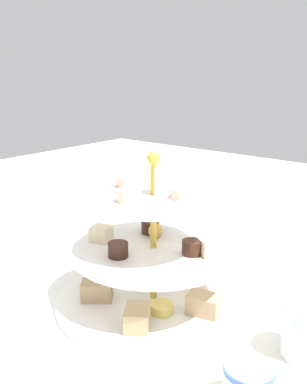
% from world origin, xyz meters
% --- Properties ---
extents(ground_plane, '(2.40, 2.40, 0.00)m').
position_xyz_m(ground_plane, '(0.00, 0.00, 0.00)').
color(ground_plane, silver).
extents(tiered_serving_stand, '(0.31, 0.31, 0.25)m').
position_xyz_m(tiered_serving_stand, '(0.00, 0.00, 0.07)').
color(tiered_serving_stand, white).
rests_on(tiered_serving_stand, ground_plane).
extents(water_glass_short_left, '(0.06, 0.06, 0.08)m').
position_xyz_m(water_glass_short_left, '(0.24, 0.02, 0.04)').
color(water_glass_short_left, silver).
rests_on(water_glass_short_left, ground_plane).
extents(butter_knife_left, '(0.09, 0.16, 0.00)m').
position_xyz_m(butter_knife_left, '(-0.24, 0.17, 0.00)').
color(butter_knife_left, silver).
rests_on(butter_knife_left, ground_plane).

